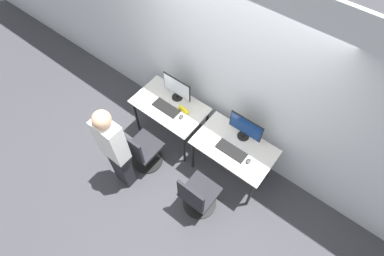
{
  "coord_description": "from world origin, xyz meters",
  "views": [
    {
      "loc": [
        1.34,
        -1.59,
        4.18
      ],
      "look_at": [
        0.0,
        0.13,
        0.9
      ],
      "focal_mm": 28.0,
      "sensor_mm": 36.0,
      "label": 1
    }
  ],
  "objects_px": {
    "office_chair_left": "(142,151)",
    "mouse_right": "(248,161)",
    "person_left": "(114,149)",
    "keyboard_right": "(231,151)",
    "monitor_left": "(177,88)",
    "mouse_left": "(181,117)",
    "monitor_right": "(245,128)",
    "office_chair_right": "(198,197)",
    "keyboard_left": "(166,108)"
  },
  "relations": [
    {
      "from": "monitor_right",
      "to": "keyboard_right",
      "type": "height_order",
      "value": "monitor_right"
    },
    {
      "from": "keyboard_left",
      "to": "keyboard_right",
      "type": "bearing_deg",
      "value": -0.33
    },
    {
      "from": "office_chair_right",
      "to": "keyboard_right",
      "type": "bearing_deg",
      "value": 85.33
    },
    {
      "from": "office_chair_left",
      "to": "mouse_right",
      "type": "bearing_deg",
      "value": 23.75
    },
    {
      "from": "mouse_left",
      "to": "monitor_right",
      "type": "bearing_deg",
      "value": 17.91
    },
    {
      "from": "monitor_left",
      "to": "keyboard_right",
      "type": "bearing_deg",
      "value": -13.07
    },
    {
      "from": "office_chair_left",
      "to": "monitor_left",
      "type": "bearing_deg",
      "value": 91.52
    },
    {
      "from": "person_left",
      "to": "mouse_left",
      "type": "bearing_deg",
      "value": 74.17
    },
    {
      "from": "person_left",
      "to": "mouse_right",
      "type": "height_order",
      "value": "person_left"
    },
    {
      "from": "keyboard_left",
      "to": "monitor_right",
      "type": "bearing_deg",
      "value": 14.01
    },
    {
      "from": "person_left",
      "to": "mouse_right",
      "type": "relative_size",
      "value": 18.42
    },
    {
      "from": "mouse_right",
      "to": "keyboard_left",
      "type": "bearing_deg",
      "value": 179.82
    },
    {
      "from": "office_chair_left",
      "to": "monitor_right",
      "type": "relative_size",
      "value": 1.85
    },
    {
      "from": "keyboard_right",
      "to": "mouse_left",
      "type": "bearing_deg",
      "value": 179.19
    },
    {
      "from": "person_left",
      "to": "keyboard_right",
      "type": "xyz_separation_m",
      "value": [
        1.13,
        0.97,
        -0.15
      ]
    },
    {
      "from": "monitor_left",
      "to": "mouse_right",
      "type": "xyz_separation_m",
      "value": [
        1.39,
        -0.26,
        -0.19
      ]
    },
    {
      "from": "keyboard_right",
      "to": "office_chair_left",
      "type": "bearing_deg",
      "value": -151.59
    },
    {
      "from": "mouse_left",
      "to": "keyboard_left",
      "type": "bearing_deg",
      "value": -178.83
    },
    {
      "from": "mouse_left",
      "to": "person_left",
      "type": "distance_m",
      "value": 1.03
    },
    {
      "from": "office_chair_left",
      "to": "monitor_right",
      "type": "xyz_separation_m",
      "value": [
        1.11,
        0.89,
        0.6
      ]
    },
    {
      "from": "office_chair_left",
      "to": "keyboard_right",
      "type": "bearing_deg",
      "value": 28.41
    },
    {
      "from": "office_chair_left",
      "to": "person_left",
      "type": "bearing_deg",
      "value": -93.88
    },
    {
      "from": "keyboard_right",
      "to": "mouse_right",
      "type": "relative_size",
      "value": 4.61
    },
    {
      "from": "monitor_right",
      "to": "office_chair_right",
      "type": "xyz_separation_m",
      "value": [
        -0.05,
        -0.94,
        -0.6
      ]
    },
    {
      "from": "keyboard_right",
      "to": "monitor_right",
      "type": "bearing_deg",
      "value": 90.0
    },
    {
      "from": "office_chair_left",
      "to": "office_chair_right",
      "type": "relative_size",
      "value": 1.0
    },
    {
      "from": "keyboard_left",
      "to": "mouse_right",
      "type": "distance_m",
      "value": 1.39
    },
    {
      "from": "person_left",
      "to": "office_chair_right",
      "type": "height_order",
      "value": "person_left"
    },
    {
      "from": "office_chair_right",
      "to": "keyboard_left",
      "type": "bearing_deg",
      "value": 148.8
    },
    {
      "from": "office_chair_right",
      "to": "person_left",
      "type": "bearing_deg",
      "value": -163.55
    },
    {
      "from": "monitor_left",
      "to": "keyboard_left",
      "type": "xyz_separation_m",
      "value": [
        0.0,
        -0.26,
        -0.2
      ]
    },
    {
      "from": "monitor_left",
      "to": "mouse_left",
      "type": "bearing_deg",
      "value": -42.32
    },
    {
      "from": "mouse_left",
      "to": "mouse_right",
      "type": "relative_size",
      "value": 1.0
    },
    {
      "from": "mouse_left",
      "to": "person_left",
      "type": "height_order",
      "value": "person_left"
    },
    {
      "from": "monitor_left",
      "to": "mouse_left",
      "type": "xyz_separation_m",
      "value": [
        0.28,
        -0.25,
        -0.19
      ]
    },
    {
      "from": "monitor_left",
      "to": "mouse_left",
      "type": "relative_size",
      "value": 5.31
    },
    {
      "from": "office_chair_right",
      "to": "mouse_left",
      "type": "bearing_deg",
      "value": 140.64
    },
    {
      "from": "person_left",
      "to": "keyboard_right",
      "type": "distance_m",
      "value": 1.5
    },
    {
      "from": "mouse_left",
      "to": "monitor_right",
      "type": "xyz_separation_m",
      "value": [
        0.86,
        0.28,
        0.19
      ]
    },
    {
      "from": "keyboard_left",
      "to": "keyboard_right",
      "type": "distance_m",
      "value": 1.13
    },
    {
      "from": "monitor_right",
      "to": "mouse_right",
      "type": "bearing_deg",
      "value": -47.85
    },
    {
      "from": "monitor_left",
      "to": "person_left",
      "type": "distance_m",
      "value": 1.23
    },
    {
      "from": "monitor_right",
      "to": "mouse_right",
      "type": "distance_m",
      "value": 0.43
    },
    {
      "from": "mouse_left",
      "to": "office_chair_right",
      "type": "distance_m",
      "value": 1.11
    },
    {
      "from": "office_chair_left",
      "to": "person_left",
      "type": "height_order",
      "value": "person_left"
    },
    {
      "from": "mouse_left",
      "to": "office_chair_right",
      "type": "bearing_deg",
      "value": -39.36
    },
    {
      "from": "mouse_left",
      "to": "mouse_right",
      "type": "distance_m",
      "value": 1.12
    },
    {
      "from": "person_left",
      "to": "monitor_right",
      "type": "bearing_deg",
      "value": 47.9
    },
    {
      "from": "keyboard_right",
      "to": "monitor_left",
      "type": "bearing_deg",
      "value": 166.93
    },
    {
      "from": "monitor_left",
      "to": "keyboard_left",
      "type": "distance_m",
      "value": 0.32
    }
  ]
}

